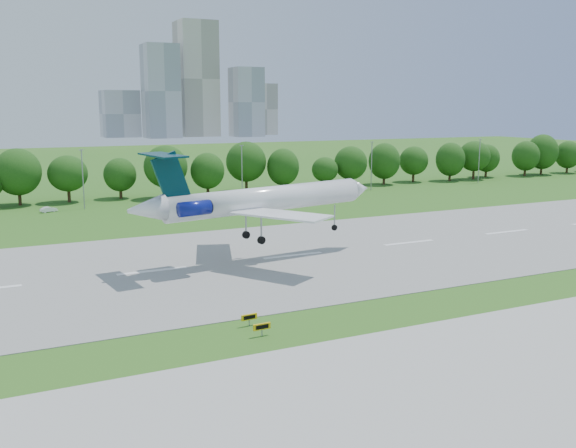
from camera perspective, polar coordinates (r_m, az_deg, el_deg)
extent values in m
plane|color=#266119|center=(69.70, 9.59, -7.06)|extent=(600.00, 600.00, 0.00)
cube|color=gray|center=(90.47, 0.43, -2.84)|extent=(400.00, 45.00, 0.08)
cube|color=#ADADA8|center=(56.87, 20.31, -11.61)|extent=(400.00, 23.00, 0.08)
cylinder|color=#382314|center=(148.48, -18.23, 2.53)|extent=(0.70, 0.70, 3.60)
sphere|color=#11380E|center=(147.99, -18.32, 4.21)|extent=(8.40, 8.40, 8.40)
cylinder|color=#382314|center=(158.60, -3.75, 3.49)|extent=(0.70, 0.70, 3.60)
sphere|color=#11380E|center=(158.13, -3.77, 5.08)|extent=(8.40, 8.40, 8.40)
cylinder|color=#382314|center=(177.36, 8.35, 4.13)|extent=(0.70, 0.70, 3.60)
sphere|color=#11380E|center=(176.95, 8.39, 5.55)|extent=(8.40, 8.40, 8.40)
cylinder|color=#382314|center=(202.39, 17.82, 4.51)|extent=(0.70, 0.70, 3.60)
sphere|color=#11380E|center=(202.03, 17.89, 5.75)|extent=(8.40, 8.40, 8.40)
cylinder|color=gray|center=(138.15, -17.76, 3.76)|extent=(0.24, 0.24, 12.00)
cube|color=gray|center=(137.63, -17.90, 6.28)|extent=(0.90, 0.25, 0.18)
cylinder|color=gray|center=(147.06, -4.12, 4.60)|extent=(0.24, 0.24, 12.00)
cube|color=gray|center=(146.58, -4.15, 6.97)|extent=(0.90, 0.25, 0.18)
cylinder|color=gray|center=(163.15, 7.43, 5.10)|extent=(0.24, 0.24, 12.00)
cube|color=gray|center=(162.72, 7.48, 7.24)|extent=(0.90, 0.25, 0.18)
cylinder|color=gray|center=(184.56, 16.62, 5.36)|extent=(0.24, 0.24, 12.00)
cube|color=gray|center=(184.17, 16.72, 7.25)|extent=(0.90, 0.25, 0.18)
cube|color=#B2B2B7|center=(448.86, -11.23, 11.48)|extent=(22.00, 22.00, 62.00)
cube|color=beige|center=(471.93, -8.13, 12.60)|extent=(26.00, 26.00, 80.00)
cube|color=#B2B2B7|center=(462.95, -3.71, 10.74)|extent=(20.00, 20.00, 48.00)
cube|color=beige|center=(494.89, -2.30, 10.15)|extent=(18.00, 18.00, 38.00)
cube|color=#B2B2B7|center=(467.99, -14.71, 9.45)|extent=(24.00, 24.00, 32.00)
cylinder|color=white|center=(87.22, -2.00, 2.21)|extent=(29.38, 6.67, 3.99)
cone|color=white|center=(96.22, 6.34, 3.12)|extent=(3.54, 3.73, 3.46)
cone|color=white|center=(80.16, -12.49, 1.29)|extent=(5.08, 3.91, 3.49)
cube|color=white|center=(80.73, -0.64, 0.84)|extent=(10.73, 13.30, 0.34)
cube|color=white|center=(92.44, -5.05, 2.01)|extent=(8.61, 13.51, 0.34)
cube|color=#052E3B|center=(80.83, -10.39, 4.09)|extent=(5.05, 1.05, 6.58)
cube|color=#052E3B|center=(80.23, -11.10, 6.02)|extent=(4.13, 9.51, 0.28)
cylinder|color=navy|center=(79.75, -8.33, 1.38)|extent=(4.30, 2.30, 1.93)
cylinder|color=navy|center=(84.34, -9.72, 1.83)|extent=(4.30, 2.30, 1.93)
cylinder|color=gray|center=(94.07, 4.16, 0.70)|extent=(0.19, 0.19, 3.40)
cylinder|color=black|center=(94.37, 4.15, -0.32)|extent=(0.90, 0.39, 0.87)
cylinder|color=gray|center=(84.99, -2.39, -0.33)|extent=(0.23, 0.23, 3.40)
cylinder|color=black|center=(85.33, -2.38, -1.45)|extent=(1.11, 0.55, 1.07)
cylinder|color=gray|center=(88.67, -3.76, 0.11)|extent=(0.23, 0.23, 3.40)
cylinder|color=black|center=(88.98, -3.75, -0.97)|extent=(1.11, 0.55, 1.07)
cube|color=gray|center=(59.61, -2.34, -9.58)|extent=(0.11, 0.11, 0.75)
cube|color=yellow|center=(59.43, -2.34, -9.09)|extent=(1.72, 0.27, 0.59)
cube|color=black|center=(59.33, -2.29, -9.13)|extent=(1.28, 0.08, 0.37)
cube|color=gray|center=(62.32, -3.47, -8.70)|extent=(0.11, 0.11, 0.72)
cube|color=yellow|center=(62.16, -3.47, -8.25)|extent=(1.66, 0.32, 0.57)
cube|color=black|center=(62.06, -3.42, -8.28)|extent=(1.23, 0.12, 0.36)
imported|color=white|center=(136.66, -20.51, 1.22)|extent=(3.48, 2.23, 1.08)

